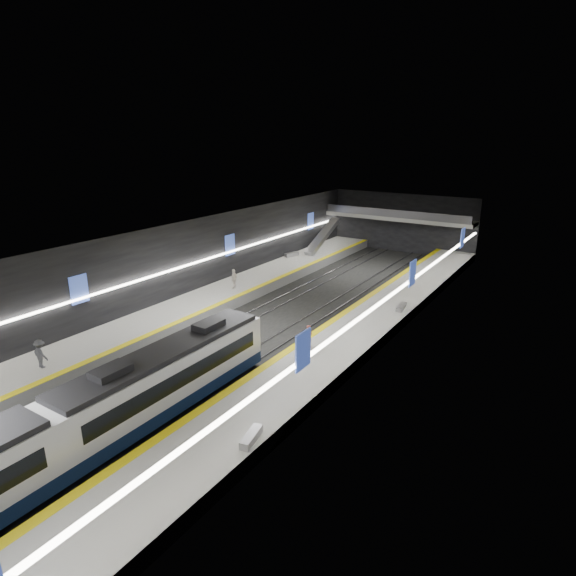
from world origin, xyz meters
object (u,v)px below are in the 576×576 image
Objects in this scene: bench_left_far at (292,255)px; bench_right_far at (401,307)px; passenger_left_a at (234,279)px; bench_right_near at (251,437)px; passenger_left_b at (40,354)px; escalator at (323,236)px; train at (48,441)px; passenger_right_a at (309,336)px.

bench_left_far is 21.27m from bench_right_far.
bench_right_far is at bearing 86.50° from passenger_left_a.
passenger_left_b reaches higher than bench_right_near.
bench_left_far is at bearing -108.51° from escalator.
train is 45.72m from escalator.
passenger_left_a reaches higher than bench_left_far.
escalator reaches higher than passenger_left_b.
passenger_left_a is at bearing -173.98° from bench_right_far.
bench_right_near is 25.26m from passenger_left_a.
bench_right_far is at bearing 77.06° from train.
escalator is 4.09× the size of passenger_left_b.
passenger_right_a is at bearing -138.10° from passenger_left_b.
escalator reaches higher than train.
escalator reaches higher than bench_left_far.
escalator is at bearing 89.59° from bench_left_far.
passenger_left_b is (-16.45, -1.06, 0.76)m from bench_right_near.
bench_right_near is at bearing -94.37° from bench_right_far.
passenger_left_a is at bearing -88.64° from escalator.
bench_left_far is 1.15× the size of passenger_right_a.
bench_right_near is at bearing -42.69° from bench_left_far.
passenger_left_b is (-9.53, 5.37, -0.22)m from train.
passenger_left_a is (-16.16, -3.19, 0.77)m from bench_right_far.
bench_left_far is 26.87m from passenger_right_a.
bench_right_far is 28.44m from passenger_left_b.
bench_right_far is 0.92× the size of passenger_left_b.
train is 41.35m from bench_left_far.
bench_right_far is at bearing -125.50° from passenger_left_b.
escalator is 30.27m from passenger_right_a.
train is at bearing -77.37° from escalator.
train is at bearing 5.79° from passenger_left_a.
escalator is 39.26m from passenger_left_b.
passenger_right_a is (-2.87, -11.12, 0.62)m from bench_right_far.
train reaches higher than passenger_left_a.
passenger_right_a reaches higher than bench_right_near.
bench_right_near is 1.09× the size of passenger_right_a.
escalator is at bearing -90.22° from passenger_left_b.
passenger_left_a is (-16.47, 19.14, 0.76)m from bench_right_near.
bench_right_near is 22.34m from bench_right_far.
passenger_left_b is at bearing -129.76° from bench_right_far.
bench_right_far is at bearing -43.65° from escalator.
train is 3.76× the size of escalator.
passenger_left_a is (0.45, -19.04, -0.91)m from escalator.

